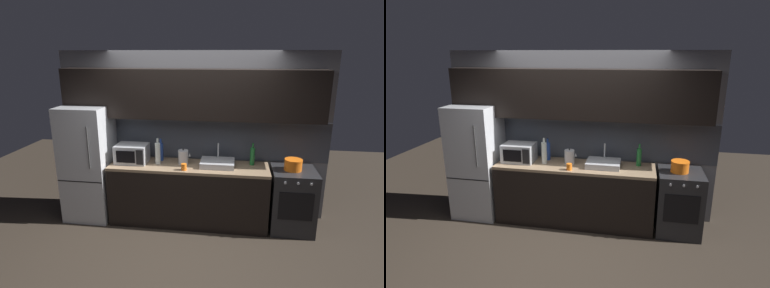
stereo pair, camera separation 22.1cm
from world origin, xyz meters
The scene contains 13 objects.
ground_plane centered at (0.00, 0.00, 0.00)m, with size 10.00×10.00×0.00m, color #2D261E.
back_wall centered at (0.00, 1.20, 1.55)m, with size 4.03×0.44×2.50m.
counter_run centered at (0.00, 0.90, 0.45)m, with size 2.29×0.60×0.90m.
refrigerator centered at (-1.53, 0.90, 0.86)m, with size 0.68×0.69×1.73m.
oven_range centered at (1.49, 0.90, 0.45)m, with size 0.60×0.62×0.90m.
microwave centered at (-0.85, 0.92, 1.04)m, with size 0.46×0.35×0.27m.
sink_basin centered at (0.41, 0.93, 0.94)m, with size 0.48×0.38×0.30m.
kettle centered at (-0.08, 0.95, 1.00)m, with size 0.18×0.15×0.23m.
wine_bottle_clear centered at (-0.45, 0.90, 1.06)m, with size 0.08×0.08×0.38m.
wine_bottle_blue centered at (-0.44, 1.06, 1.04)m, with size 0.07×0.07×0.33m.
wine_bottle_green centered at (0.91, 1.05, 1.03)m, with size 0.07×0.07×0.32m.
mug_orange centered at (-0.03, 0.69, 0.95)m, with size 0.08×0.08×0.09m, color orange.
cooking_pot centered at (1.46, 0.90, 0.98)m, with size 0.24×0.24×0.16m.
Camera 1 is at (0.65, -3.38, 2.46)m, focal length 29.72 mm.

